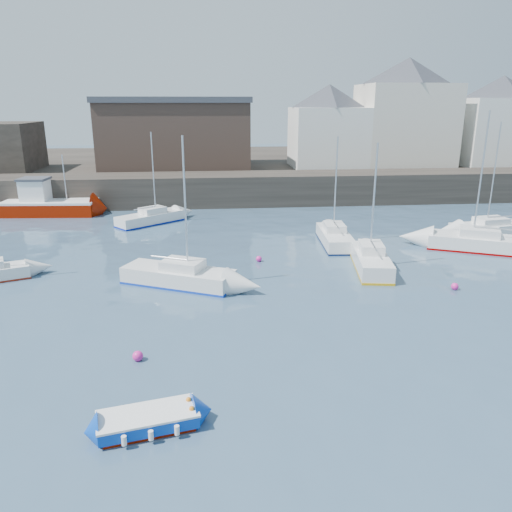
{
  "coord_description": "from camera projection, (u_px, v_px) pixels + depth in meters",
  "views": [
    {
      "loc": [
        -2.65,
        -14.93,
        9.87
      ],
      "look_at": [
        0.0,
        12.0,
        1.5
      ],
      "focal_mm": 35.0,
      "sensor_mm": 36.0,
      "label": 1
    }
  ],
  "objects": [
    {
      "name": "blue_dinghy",
      "position": [
        148.0,
        420.0,
        15.63
      ],
      "size": [
        3.33,
        1.98,
        0.59
      ],
      "color": "#801200",
      "rests_on": "ground"
    },
    {
      "name": "bldg_east_a",
      "position": [
        405.0,
        112.0,
        56.56
      ],
      "size": [
        13.36,
        13.36,
        11.8
      ],
      "color": "beige",
      "rests_on": "land_strip"
    },
    {
      "name": "bldg_east_d",
      "position": [
        328.0,
        126.0,
        55.67
      ],
      "size": [
        11.14,
        11.14,
        8.95
      ],
      "color": "white",
      "rests_on": "land_strip"
    },
    {
      "name": "sailboat_h",
      "position": [
        150.0,
        218.0,
        42.23
      ],
      "size": [
        5.73,
        5.17,
        7.55
      ],
      "color": "white",
      "rests_on": "ground"
    },
    {
      "name": "buoy_far",
      "position": [
        259.0,
        261.0,
        32.27
      ],
      "size": [
        0.39,
        0.39,
        0.39
      ],
      "primitive_type": "sphere",
      "color": "#E42493",
      "rests_on": "ground"
    },
    {
      "name": "quay_wall",
      "position": [
        234.0,
        189.0,
        50.19
      ],
      "size": [
        90.0,
        5.0,
        3.0
      ],
      "primitive_type": "cube",
      "color": "#28231E",
      "rests_on": "ground"
    },
    {
      "name": "buoy_mid",
      "position": [
        454.0,
        290.0,
        27.43
      ],
      "size": [
        0.4,
        0.4,
        0.4
      ],
      "primitive_type": "sphere",
      "color": "#E42493",
      "rests_on": "ground"
    },
    {
      "name": "land_strip",
      "position": [
        226.0,
        168.0,
        67.34
      ],
      "size": [
        90.0,
        32.0,
        2.8
      ],
      "primitive_type": "cube",
      "color": "#28231E",
      "rests_on": "ground"
    },
    {
      "name": "sailboat_c",
      "position": [
        371.0,
        260.0,
        30.6
      ],
      "size": [
        2.76,
        6.0,
        7.61
      ],
      "color": "white",
      "rests_on": "ground"
    },
    {
      "name": "warehouse",
      "position": [
        176.0,
        132.0,
        55.73
      ],
      "size": [
        16.4,
        10.4,
        7.6
      ],
      "color": "#3D2D26",
      "rests_on": "land_strip"
    },
    {
      "name": "sailboat_d",
      "position": [
        483.0,
        242.0,
        34.52
      ],
      "size": [
        7.65,
        5.29,
        9.38
      ],
      "color": "white",
      "rests_on": "ground"
    },
    {
      "name": "buoy_near",
      "position": [
        138.0,
        360.0,
        19.91
      ],
      "size": [
        0.43,
        0.43,
        0.43
      ],
      "primitive_type": "sphere",
      "color": "#E42493",
      "rests_on": "ground"
    },
    {
      "name": "bldg_east_b",
      "position": [
        499.0,
        120.0,
        57.39
      ],
      "size": [
        11.88,
        11.88,
        9.95
      ],
      "color": "white",
      "rests_on": "land_strip"
    },
    {
      "name": "fishing_boat",
      "position": [
        47.0,
        203.0,
        45.41
      ],
      "size": [
        8.37,
        3.65,
        5.41
      ],
      "color": "#801200",
      "rests_on": "ground"
    },
    {
      "name": "water",
      "position": [
        290.0,
        398.0,
        17.36
      ],
      "size": [
        220.0,
        220.0,
        0.0
      ],
      "primitive_type": "plane",
      "color": "#2D4760",
      "rests_on": "ground"
    },
    {
      "name": "sailboat_b",
      "position": [
        179.0,
        276.0,
        28.0
      ],
      "size": [
        6.66,
        4.6,
        8.24
      ],
      "color": "white",
      "rests_on": "ground"
    },
    {
      "name": "sailboat_g",
      "position": [
        493.0,
        228.0,
        38.83
      ],
      "size": [
        6.97,
        3.12,
        8.51
      ],
      "color": "white",
      "rests_on": "ground"
    },
    {
      "name": "sailboat_f",
      "position": [
        335.0,
        237.0,
        36.04
      ],
      "size": [
        2.25,
        5.96,
        7.61
      ],
      "color": "white",
      "rests_on": "ground"
    }
  ]
}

